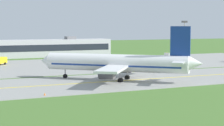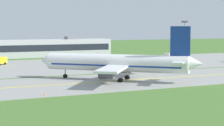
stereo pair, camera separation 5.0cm
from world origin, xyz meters
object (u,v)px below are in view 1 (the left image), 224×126
(service_truck_fuel, at_px, (170,56))
(apron_light_mast, at_px, (184,35))
(airplane_lead, at_px, (118,63))
(service_truck_pushback, at_px, (157,59))

(service_truck_fuel, relative_size, apron_light_mast, 0.42)
(service_truck_fuel, bearing_deg, airplane_lead, -133.91)
(airplane_lead, relative_size, service_truck_pushback, 4.77)
(service_truck_pushback, relative_size, apron_light_mast, 0.45)
(airplane_lead, distance_m, service_truck_pushback, 49.47)
(airplane_lead, bearing_deg, service_truck_fuel, 46.09)
(airplane_lead, xyz_separation_m, apron_light_mast, (49.43, 43.58, 5.19))
(apron_light_mast, bearing_deg, airplane_lead, -138.60)
(service_truck_pushback, xyz_separation_m, apron_light_mast, (16.19, 7.05, 8.14))
(airplane_lead, relative_size, apron_light_mast, 2.13)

